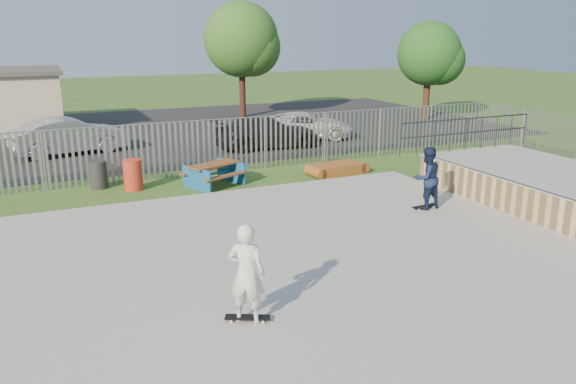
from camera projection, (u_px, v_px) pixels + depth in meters
name	position (u px, v px, depth m)	size (l,w,h in m)	color
ground	(267.00, 270.00, 12.40)	(120.00, 120.00, 0.00)	#345B1F
concrete_slab	(266.00, 266.00, 12.38)	(15.00, 12.00, 0.15)	#9F9F9A
quarter_pipe	(545.00, 187.00, 16.90)	(5.50, 7.05, 2.19)	tan
fence	(239.00, 175.00, 16.54)	(26.04, 16.02, 2.00)	gray
picnic_table	(214.00, 174.00, 19.11)	(2.26, 2.09, 0.77)	brown
funbox	(337.00, 169.00, 20.73)	(2.02, 1.16, 0.39)	brown
trash_bin_red	(133.00, 175.00, 18.55)	(0.62, 0.62, 1.03)	#B8311C
trash_bin_grey	(99.00, 175.00, 18.77)	(0.56, 0.56, 0.93)	#272729
parking_lot	(128.00, 134.00, 29.06)	(40.00, 18.00, 0.02)	black
car_silver	(69.00, 136.00, 23.95)	(1.66, 4.76, 1.57)	silver
car_dark	(267.00, 132.00, 25.25)	(1.95, 4.80, 1.39)	black
car_white	(306.00, 126.00, 27.45)	(2.14, 4.63, 1.29)	white
tree_mid	(241.00, 40.00, 33.49)	(4.46, 4.46, 6.89)	#3B2017
tree_right	(429.00, 54.00, 32.79)	(3.71, 3.71, 5.72)	#452A1B
skateboard_a	(425.00, 207.00, 16.22)	(0.81, 0.25, 0.08)	black
skateboard_b	(248.00, 319.00, 9.89)	(0.81, 0.53, 0.08)	black
skater_navy	(427.00, 178.00, 15.98)	(0.88, 0.69, 1.81)	#131E3B
skater_white	(247.00, 273.00, 9.65)	(0.66, 0.43, 1.81)	white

